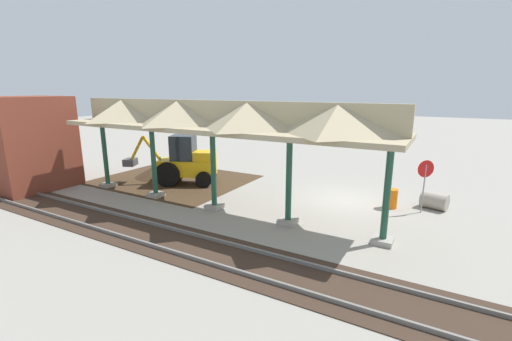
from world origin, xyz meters
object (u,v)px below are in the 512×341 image
stop_sign (425,175)px  concrete_pipe (434,201)px  traffic_barrel (391,198)px  backhoe (185,162)px  brick_utility_building (28,143)px

stop_sign → concrete_pipe: bearing=-119.0°
concrete_pipe → traffic_barrel: traffic_barrel is taller
backhoe → concrete_pipe: size_ratio=4.20×
concrete_pipe → traffic_barrel: 1.95m
stop_sign → traffic_barrel: stop_sign is taller
backhoe → brick_utility_building: bearing=34.6°
brick_utility_building → traffic_barrel: size_ratio=5.54×
concrete_pipe → traffic_barrel: size_ratio=1.39×
stop_sign → brick_utility_building: size_ratio=0.48×
brick_utility_building → traffic_barrel: brick_utility_building is taller
concrete_pipe → traffic_barrel: bearing=25.8°
stop_sign → concrete_pipe: stop_sign is taller
stop_sign → traffic_barrel: 1.81m
backhoe → traffic_barrel: bearing=-172.4°
backhoe → brick_utility_building: 8.49m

